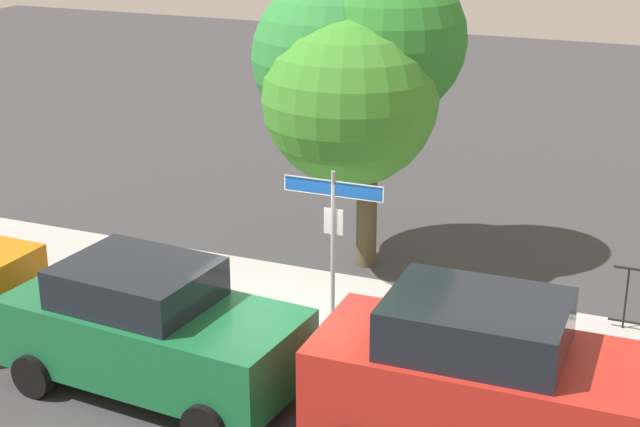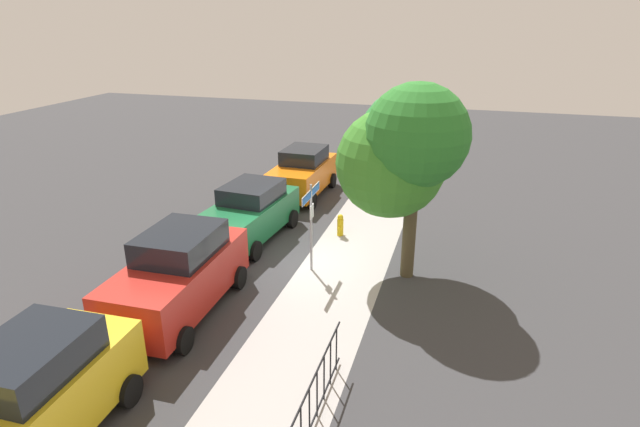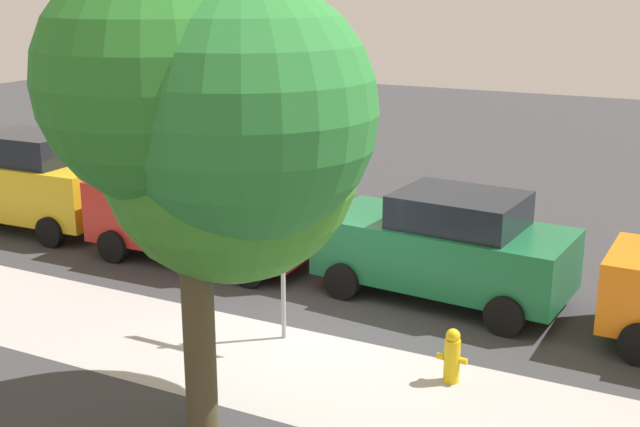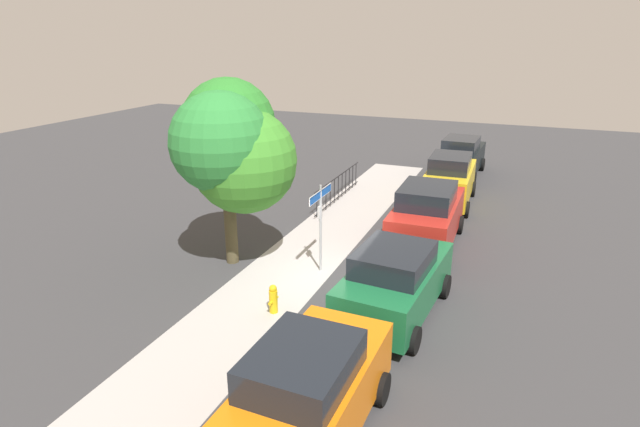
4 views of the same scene
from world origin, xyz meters
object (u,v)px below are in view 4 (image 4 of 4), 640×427
(shade_tree, at_px, (234,147))
(car_green, at_px, (395,280))
(fire_hydrant, at_px, (273,299))
(street_sign, at_px, (321,210))
(car_orange, at_px, (308,393))
(car_black, at_px, (461,157))
(car_yellow, at_px, (449,180))
(car_red, at_px, (427,216))

(shade_tree, relative_size, car_green, 1.29)
(fire_hydrant, bearing_deg, street_sign, -4.14)
(street_sign, relative_size, shade_tree, 0.48)
(street_sign, bearing_deg, car_orange, -159.85)
(car_black, distance_m, fire_hydrant, 15.70)
(shade_tree, height_order, car_yellow, shade_tree)
(car_green, relative_size, car_black, 0.98)
(shade_tree, relative_size, car_orange, 1.35)
(shade_tree, relative_size, car_black, 1.26)
(shade_tree, distance_m, car_green, 5.96)
(car_red, xyz_separation_m, fire_hydrant, (-5.87, 2.75, -0.68))
(car_red, relative_size, car_black, 1.02)
(car_green, relative_size, fire_hydrant, 5.63)
(street_sign, xyz_separation_m, shade_tree, (-0.54, 2.46, 1.78))
(car_red, relative_size, car_yellow, 1.05)
(shade_tree, relative_size, fire_hydrant, 7.24)
(shade_tree, bearing_deg, car_yellow, -30.68)
(car_red, bearing_deg, street_sign, 139.91)
(car_orange, height_order, car_black, car_orange)
(shade_tree, bearing_deg, car_orange, -140.78)
(shade_tree, height_order, car_black, shade_tree)
(shade_tree, xyz_separation_m, car_red, (3.67, -5.01, -2.65))
(car_orange, xyz_separation_m, car_black, (19.20, -0.02, -0.02))
(street_sign, height_order, car_orange, street_sign)
(car_red, bearing_deg, car_yellow, -1.07)
(car_green, distance_m, car_yellow, 9.60)
(street_sign, relative_size, fire_hydrant, 3.46)
(car_green, distance_m, fire_hydrant, 3.14)
(car_red, bearing_deg, fire_hydrant, 154.01)
(car_orange, relative_size, car_green, 0.96)
(car_black, height_order, fire_hydrant, car_black)
(car_yellow, bearing_deg, fire_hydrant, 163.87)
(car_red, height_order, fire_hydrant, car_red)
(street_sign, xyz_separation_m, car_green, (-1.67, -2.70, -0.99))
(car_yellow, xyz_separation_m, car_black, (4.80, 0.17, -0.08))
(car_green, bearing_deg, car_yellow, 5.32)
(car_orange, bearing_deg, fire_hydrant, 36.01)
(car_orange, xyz_separation_m, car_red, (9.60, -0.18, 0.07))
(car_orange, height_order, car_red, car_red)
(car_orange, bearing_deg, shade_tree, 40.59)
(car_orange, relative_size, car_red, 0.92)
(car_red, xyz_separation_m, car_black, (9.60, 0.16, -0.08))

